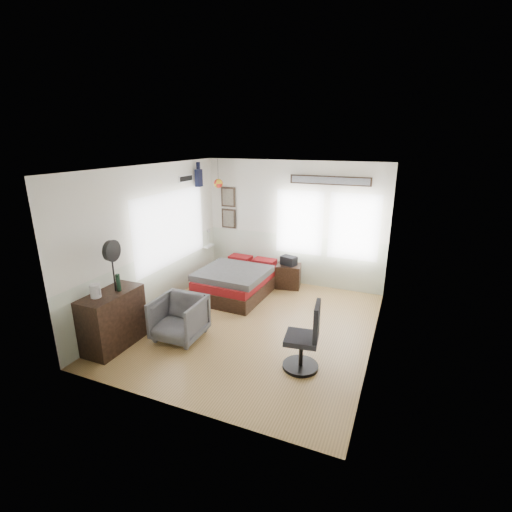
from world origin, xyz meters
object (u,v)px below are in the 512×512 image
Objects in this scene: dresser at (113,320)px; nightstand at (288,276)px; armchair at (179,318)px; bed at (237,281)px; task_chair at (305,343)px.

dresser is 3.79m from nightstand.
bed is at bearing 86.09° from armchair.
bed is 1.15m from nightstand.
dresser reaches higher than nightstand.
task_chair is at bearing -2.54° from armchair.
task_chair is at bearing -77.87° from nightstand.
task_chair is (2.92, 0.56, -0.03)m from dresser.
dresser is at bearing -177.54° from task_chair.
task_chair is (2.03, -2.05, 0.14)m from bed.
dresser is at bearing -106.83° from bed.
task_chair is at bearing 10.76° from dresser.
nightstand is 0.51× the size of task_chair.
armchair is (-0.08, -2.02, 0.07)m from bed.
bed is at bearing 71.18° from dresser.
armchair is 2.92m from nightstand.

